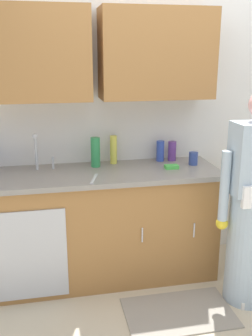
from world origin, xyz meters
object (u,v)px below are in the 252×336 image
at_px(person_at_sink, 252,217).
at_px(cup_by_sink, 193,159).
at_px(bottle_water_short, 160,151).
at_px(bottle_cleaner_spray, 172,151).
at_px(sponge, 172,167).
at_px(sink, 42,176).
at_px(bottle_dish_liquid, 113,150).
at_px(bottle_water_tall, 95,152).
at_px(knife_on_counter, 94,179).

relative_size(person_at_sink, cup_by_sink, 14.82).
height_order(bottle_water_short, cup_by_sink, bottle_water_short).
bearing_deg(person_at_sink, bottle_cleaner_spray, 116.54).
bearing_deg(sponge, sink, 177.44).
xyz_separation_m(bottle_dish_liquid, sponge, (0.44, -0.25, -0.11)).
bearing_deg(bottle_water_tall, sink, -162.95).
bearing_deg(knife_on_counter, bottle_dish_liquid, -12.23).
distance_m(bottle_cleaner_spray, bottle_water_tall, 0.69).
height_order(person_at_sink, knife_on_counter, person_at_sink).
height_order(bottle_cleaner_spray, bottle_dish_liquid, bottle_dish_liquid).
xyz_separation_m(sink, bottle_water_tall, (0.44, 0.14, 0.14)).
height_order(sink, cup_by_sink, sink).
distance_m(bottle_cleaner_spray, cup_by_sink, 0.22).
bearing_deg(bottle_water_tall, bottle_water_short, 6.76).
bearing_deg(sink, bottle_cleaner_spray, 9.93).
xyz_separation_m(bottle_cleaner_spray, bottle_dish_liquid, (-0.52, 0.01, 0.04)).
height_order(person_at_sink, bottle_water_short, person_at_sink).
xyz_separation_m(bottle_cleaner_spray, cup_by_sink, (0.14, -0.17, -0.03)).
height_order(sink, person_at_sink, person_at_sink).
bearing_deg(bottle_dish_liquid, sponge, -29.48).
xyz_separation_m(bottle_dish_liquid, cup_by_sink, (0.66, -0.18, -0.07)).
distance_m(bottle_cleaner_spray, sponge, 0.27).
bearing_deg(bottle_dish_liquid, person_at_sink, -40.50).
distance_m(bottle_water_short, cup_by_sink, 0.30).
bearing_deg(knife_on_counter, cup_by_sink, -59.26).
bearing_deg(cup_by_sink, knife_on_counter, -165.53).
bearing_deg(knife_on_counter, sink, 79.10).
xyz_separation_m(person_at_sink, sponge, (-0.47, 0.53, 0.26)).
relative_size(sink, person_at_sink, 0.31).
bearing_deg(bottle_cleaner_spray, bottle_water_tall, -174.83).
bearing_deg(bottle_water_short, knife_on_counter, -147.60).
bearing_deg(cup_by_sink, sponge, -160.95).
xyz_separation_m(bottle_water_short, bottle_dish_liquid, (-0.42, -0.00, 0.03)).
bearing_deg(bottle_water_tall, bottle_dish_liquid, 22.55).
xyz_separation_m(sink, cup_by_sink, (1.27, 0.03, 0.07)).
bearing_deg(knife_on_counter, person_at_sink, -92.05).
height_order(bottle_dish_liquid, cup_by_sink, bottle_dish_liquid).
bearing_deg(bottle_water_short, sponge, -84.08).
height_order(bottle_water_tall, bottle_water_short, bottle_water_tall).
xyz_separation_m(sink, bottle_cleaner_spray, (1.13, 0.20, 0.10)).
bearing_deg(knife_on_counter, sponge, -60.79).
relative_size(person_at_sink, sponge, 14.73).
distance_m(bottle_dish_liquid, cup_by_sink, 0.69).
relative_size(bottle_cleaner_spray, sponge, 1.57).
xyz_separation_m(sink, knife_on_counter, (0.39, -0.20, 0.02)).
bearing_deg(sponge, bottle_water_tall, 163.27).
distance_m(sink, sponge, 1.05).
xyz_separation_m(cup_by_sink, sponge, (-0.22, -0.07, -0.04)).
relative_size(bottle_water_tall, knife_on_counter, 1.04).
relative_size(cup_by_sink, sponge, 0.99).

